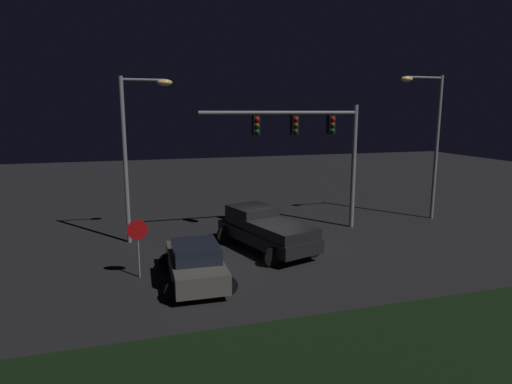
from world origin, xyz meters
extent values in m
plane|color=black|center=(0.00, 0.00, 0.00)|extent=(80.00, 80.00, 0.00)
cube|color=black|center=(0.00, -9.26, 0.05)|extent=(23.09, 6.02, 0.10)
cube|color=black|center=(-0.24, 0.46, 0.68)|extent=(3.51, 5.75, 0.55)
cube|color=black|center=(-0.59, 1.59, 1.38)|extent=(2.32, 2.36, 0.85)
cube|color=black|center=(-0.59, 1.59, 1.50)|extent=(2.13, 1.97, 0.51)
cube|color=black|center=(0.08, -0.58, 1.18)|extent=(2.73, 3.46, 0.45)
cylinder|color=black|center=(-1.80, 2.01, 0.40)|extent=(0.80, 0.22, 0.80)
cylinder|color=black|center=(0.17, 2.62, 0.40)|extent=(0.80, 0.22, 0.80)
cylinder|color=black|center=(-0.65, -1.71, 0.40)|extent=(0.80, 0.22, 0.80)
cylinder|color=black|center=(1.32, -1.10, 0.40)|extent=(0.80, 0.22, 0.80)
cube|color=#514C47|center=(-3.90, -2.32, 0.61)|extent=(1.89, 4.44, 0.70)
cube|color=black|center=(-3.90, -2.57, 1.23)|extent=(1.64, 2.03, 0.55)
cylinder|color=black|center=(-4.78, -0.80, 0.32)|extent=(0.64, 0.22, 0.64)
cylinder|color=black|center=(-2.95, -0.84, 0.32)|extent=(0.64, 0.22, 0.64)
cylinder|color=black|center=(-4.85, -3.79, 0.32)|extent=(0.64, 0.22, 0.64)
cylinder|color=black|center=(-3.01, -3.83, 0.32)|extent=(0.64, 0.22, 0.64)
cylinder|color=slate|center=(5.38, 2.92, 3.25)|extent=(0.24, 0.24, 6.50)
cylinder|color=slate|center=(1.28, 2.92, 6.10)|extent=(8.20, 0.18, 0.18)
cube|color=black|center=(3.98, 2.92, 5.50)|extent=(0.32, 0.44, 0.95)
sphere|color=red|center=(3.98, 2.69, 5.80)|extent=(0.22, 0.22, 0.22)
sphere|color=#59380A|center=(3.98, 2.69, 5.50)|extent=(0.22, 0.22, 0.22)
sphere|color=#0C4719|center=(3.98, 2.69, 5.20)|extent=(0.22, 0.22, 0.22)
cube|color=black|center=(1.98, 2.92, 5.50)|extent=(0.32, 0.44, 0.95)
sphere|color=red|center=(1.98, 2.69, 5.80)|extent=(0.22, 0.22, 0.22)
sphere|color=#59380A|center=(1.98, 2.69, 5.50)|extent=(0.22, 0.22, 0.22)
sphere|color=#0C4719|center=(1.98, 2.69, 5.20)|extent=(0.22, 0.22, 0.22)
cube|color=black|center=(-0.02, 2.92, 5.50)|extent=(0.32, 0.44, 0.95)
sphere|color=red|center=(-0.02, 2.69, 5.80)|extent=(0.22, 0.22, 0.22)
sphere|color=#59380A|center=(-0.02, 2.69, 5.50)|extent=(0.22, 0.22, 0.22)
sphere|color=#0C4719|center=(-0.02, 2.69, 5.20)|extent=(0.22, 0.22, 0.22)
cylinder|color=slate|center=(-6.18, 3.43, 3.86)|extent=(0.20, 0.20, 7.72)
cylinder|color=slate|center=(-5.22, 3.43, 7.57)|extent=(1.93, 0.12, 0.12)
ellipsoid|color=#F9CC72|center=(-4.25, 3.43, 7.47)|extent=(0.70, 0.44, 0.30)
cylinder|color=slate|center=(10.84, 3.29, 4.07)|extent=(0.20, 0.20, 8.14)
cylinder|color=slate|center=(9.71, 3.29, 7.99)|extent=(2.25, 0.12, 0.12)
ellipsoid|color=#F9CC72|center=(8.59, 3.29, 7.89)|extent=(0.70, 0.44, 0.30)
cylinder|color=slate|center=(-5.86, -1.34, 1.10)|extent=(0.07, 0.07, 2.20)
cylinder|color=#B20C0F|center=(-5.86, -1.37, 1.85)|extent=(0.76, 0.03, 0.76)
camera|label=1|loc=(-6.07, -17.43, 6.16)|focal=30.40mm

